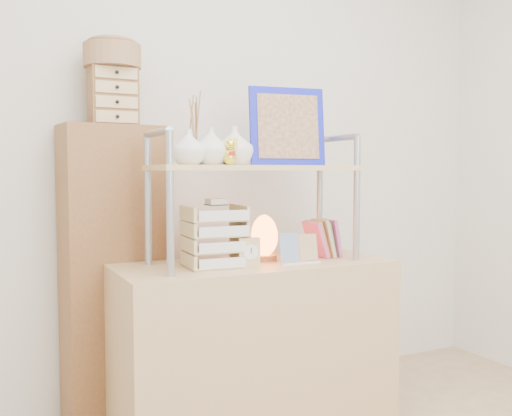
{
  "coord_description": "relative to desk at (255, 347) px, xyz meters",
  "views": [
    {
      "loc": [
        -1.1,
        -1.0,
        1.15
      ],
      "look_at": [
        0.01,
        1.2,
        0.99
      ],
      "focal_mm": 40.0,
      "sensor_mm": 36.0,
      "label": 1
    }
  ],
  "objects": [
    {
      "name": "desk",
      "position": [
        0.0,
        0.0,
        0.0
      ],
      "size": [
        1.2,
        0.5,
        0.75
      ],
      "primitive_type": "cube",
      "color": "tan",
      "rests_on": "ground"
    },
    {
      "name": "desk_clock",
      "position": [
        -0.08,
        -0.11,
        0.44
      ],
      "size": [
        0.09,
        0.05,
        0.12
      ],
      "color": "tan",
      "rests_on": "desk"
    },
    {
      "name": "woven_basket",
      "position": [
        -0.53,
        0.35,
        1.28
      ],
      "size": [
        0.25,
        0.25,
        0.1
      ],
      "primitive_type": "cylinder",
      "color": "olive",
      "rests_on": "drawer_chest"
    },
    {
      "name": "postcard_stand",
      "position": [
        0.16,
        -0.11,
        0.41
      ],
      "size": [
        0.19,
        0.06,
        0.13
      ],
      "color": "white",
      "rests_on": "desk"
    },
    {
      "name": "letter_tray",
      "position": [
        -0.19,
        -0.02,
        0.49
      ],
      "size": [
        0.24,
        0.23,
        0.28
      ],
      "color": "tan",
      "rests_on": "desk"
    },
    {
      "name": "cabinet",
      "position": [
        -0.53,
        0.37,
        0.3
      ],
      "size": [
        0.47,
        0.28,
        1.35
      ],
      "primitive_type": "cube",
      "rotation": [
        0.0,
        0.0,
        0.08
      ],
      "color": "brown",
      "rests_on": "ground"
    },
    {
      "name": "salt_lamp",
      "position": [
        0.06,
        0.03,
        0.48
      ],
      "size": [
        0.13,
        0.13,
        0.2
      ],
      "color": "brown",
      "rests_on": "desk"
    },
    {
      "name": "drawer_chest",
      "position": [
        -0.53,
        0.35,
        1.1
      ],
      "size": [
        0.2,
        0.16,
        0.25
      ],
      "color": "brown",
      "rests_on": "cabinet"
    },
    {
      "name": "hutch",
      "position": [
        -0.03,
        0.01,
        0.82
      ],
      "size": [
        0.9,
        0.34,
        0.78
      ],
      "color": "#9A9FA8",
      "rests_on": "desk"
    }
  ]
}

